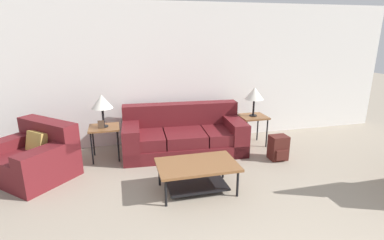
{
  "coord_description": "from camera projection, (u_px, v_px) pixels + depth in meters",
  "views": [
    {
      "loc": [
        -1.22,
        -0.88,
        2.08
      ],
      "look_at": [
        -0.15,
        3.3,
        0.8
      ],
      "focal_mm": 28.0,
      "sensor_mm": 36.0,
      "label": 1
    }
  ],
  "objects": [
    {
      "name": "wall_back",
      "position": [
        182.0,
        74.0,
        5.68
      ],
      "size": [
        8.84,
        0.06,
        2.6
      ],
      "color": "white",
      "rests_on": "ground_plane"
    },
    {
      "name": "couch",
      "position": [
        184.0,
        136.0,
        5.33
      ],
      "size": [
        2.16,
        1.09,
        0.82
      ],
      "color": "maroon",
      "rests_on": "ground_plane"
    },
    {
      "name": "armchair",
      "position": [
        34.0,
        158.0,
        4.4
      ],
      "size": [
        1.41,
        1.4,
        0.8
      ],
      "color": "maroon",
      "rests_on": "ground_plane"
    },
    {
      "name": "coffee_table",
      "position": [
        197.0,
        171.0,
        3.99
      ],
      "size": [
        1.06,
        0.66,
        0.4
      ],
      "color": "brown",
      "rests_on": "ground_plane"
    },
    {
      "name": "side_table_left",
      "position": [
        104.0,
        130.0,
        4.97
      ],
      "size": [
        0.49,
        0.46,
        0.57
      ],
      "color": "brown",
      "rests_on": "ground_plane"
    },
    {
      "name": "side_table_right",
      "position": [
        253.0,
        119.0,
        5.6
      ],
      "size": [
        0.49,
        0.46,
        0.57
      ],
      "color": "brown",
      "rests_on": "ground_plane"
    },
    {
      "name": "table_lamp_left",
      "position": [
        102.0,
        102.0,
        4.83
      ],
      "size": [
        0.34,
        0.34,
        0.54
      ],
      "color": "black",
      "rests_on": "side_table_left"
    },
    {
      "name": "table_lamp_right",
      "position": [
        254.0,
        94.0,
        5.47
      ],
      "size": [
        0.34,
        0.34,
        0.54
      ],
      "color": "black",
      "rests_on": "side_table_right"
    },
    {
      "name": "backpack",
      "position": [
        278.0,
        148.0,
        5.02
      ],
      "size": [
        0.29,
        0.31,
        0.41
      ],
      "color": "#4C1E19",
      "rests_on": "ground_plane"
    },
    {
      "name": "picture_frame",
      "position": [
        101.0,
        124.0,
        4.86
      ],
      "size": [
        0.1,
        0.04,
        0.13
      ],
      "color": "#4C3828",
      "rests_on": "side_table_left"
    }
  ]
}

